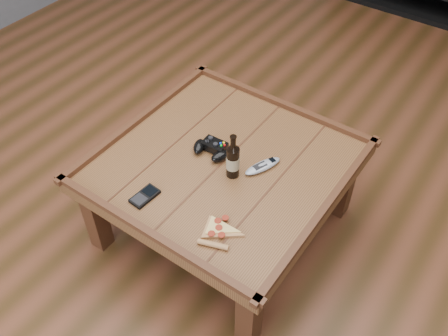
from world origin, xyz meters
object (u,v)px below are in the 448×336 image
Objects in this scene: coffee_table at (224,171)px; game_controller at (212,149)px; pizza_slice at (218,231)px; smartphone at (145,196)px; remote_control at (263,166)px; beer_bottle at (233,160)px.

game_controller reaches higher than coffee_table.
smartphone is (-0.35, -0.03, 0.00)m from pizza_slice.
game_controller reaches higher than smartphone.
beer_bottle is at bearing -106.48° from remote_control.
remote_control is (0.30, 0.42, 0.01)m from smartphone.
beer_bottle reaches higher than remote_control.
beer_bottle is 1.72× the size of smartphone.
beer_bottle is 0.89× the size of pizza_slice.
pizza_slice reaches higher than smartphone.
beer_bottle reaches higher than coffee_table.
smartphone is 0.52m from remote_control.
remote_control is at bearing 51.48° from beer_bottle.
pizza_slice is (0.28, -0.34, -0.02)m from game_controller.
coffee_table is 8.18× the size of smartphone.
pizza_slice is at bearing -61.40° from remote_control.
remote_control is at bearing 77.05° from pizza_slice.
coffee_table reaches higher than smartphone.
beer_bottle is 1.13× the size of game_controller.
remote_control is (-0.04, 0.39, 0.01)m from pizza_slice.
smartphone is 0.68× the size of remote_control.
pizza_slice is at bearing -57.80° from coffee_table.
smartphone is (-0.22, -0.31, -0.08)m from beer_bottle.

